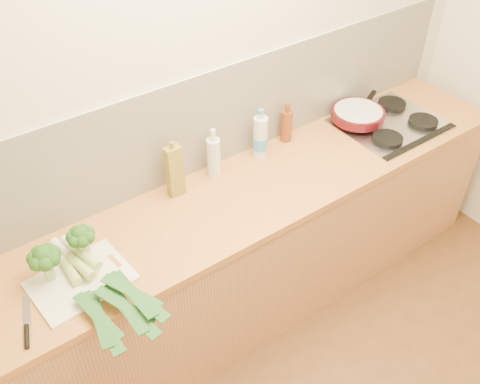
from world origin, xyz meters
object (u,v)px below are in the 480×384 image
at_px(chopping_board, 81,281).
at_px(gas_hob, 390,123).
at_px(chefs_knife, 27,330).
at_px(skillet, 358,114).

bearing_deg(chopping_board, gas_hob, -3.20).
height_order(gas_hob, chefs_knife, gas_hob).
relative_size(gas_hob, skillet, 1.34).
relative_size(chopping_board, skillet, 0.91).
height_order(chopping_board, chefs_knife, chefs_knife).
bearing_deg(chopping_board, skillet, 0.94).
xyz_separation_m(gas_hob, chefs_knife, (-2.20, -0.17, -0.01)).
bearing_deg(gas_hob, chefs_knife, -175.56).
height_order(chefs_knife, skillet, skillet).
xyz_separation_m(chopping_board, chefs_knife, (-0.26, -0.11, 0.00)).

